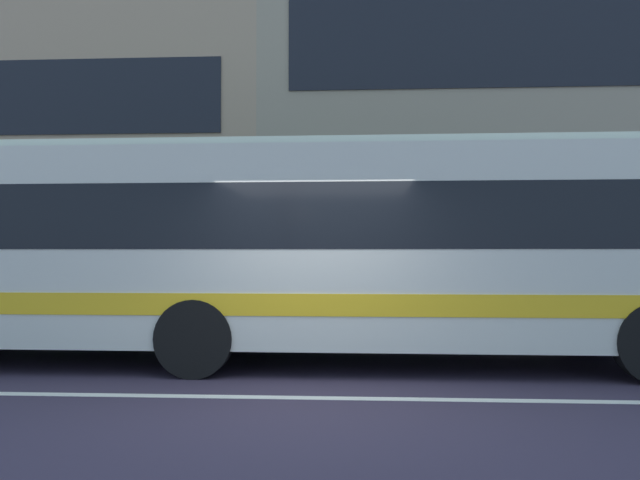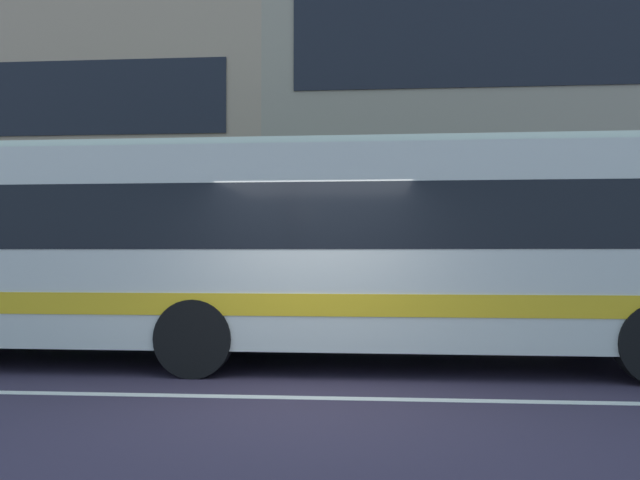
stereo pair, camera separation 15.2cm
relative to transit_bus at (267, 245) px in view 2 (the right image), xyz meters
The scene contains 5 objects.
ground_plane 2.89m from the transit_bus, 70.57° to the right, with size 160.00×160.00×0.00m, color #342B3D.
lane_centre_line 2.89m from the transit_bus, 70.57° to the right, with size 60.00×0.16×0.01m, color silver.
hedge_row_far 4.49m from the transit_bus, 126.59° to the left, with size 12.11×1.10×1.18m, color #255A1A.
apartment_block_right 15.56m from the transit_bus, 52.75° to the left, with size 20.56×10.98×11.77m.
transit_bus is the anchor object (origin of this frame).
Camera 2 is at (0.70, -6.88, 1.58)m, focal length 35.33 mm.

